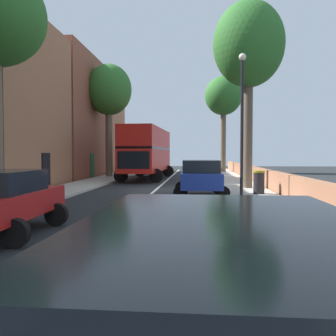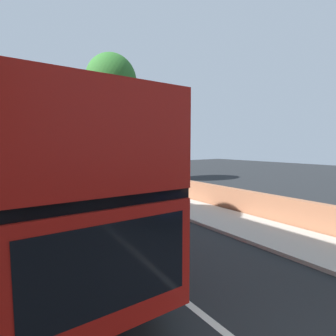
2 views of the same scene
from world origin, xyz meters
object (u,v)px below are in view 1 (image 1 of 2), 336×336
object	(u,v)px
parked_car_red_left_0	(2,198)
street_tree_right_3	(223,97)
street_tree_left_0	(109,91)
parked_car_red_left_1	(153,164)
parked_car_blue_right_3	(201,176)
lamppost_right	(242,114)
street_tree_right_1	(249,46)
double_decker_bus	(147,150)
litter_bin_right	(259,182)
parked_car_white_right_2	(223,330)

from	to	relation	value
parked_car_red_left_0	street_tree_right_3	xyz separation A→B (m)	(7.66, 31.95, 7.30)
street_tree_left_0	parked_car_red_left_1	bearing A→B (deg)	72.88
parked_car_blue_right_3	parked_car_red_left_0	bearing A→B (deg)	-119.81
parked_car_red_left_0	parked_car_red_left_1	world-z (taller)	parked_car_red_left_1
street_tree_left_0	lamppost_right	world-z (taller)	street_tree_left_0
street_tree_right_1	lamppost_right	size ratio (longest dim) A/B	1.66
double_decker_bus	street_tree_left_0	distance (m)	6.43
litter_bin_right	street_tree_left_0	bearing A→B (deg)	128.17
street_tree_right_3	double_decker_bus	bearing A→B (deg)	-121.70
street_tree_left_0	street_tree_right_3	distance (m)	13.98
street_tree_right_3	street_tree_right_1	bearing A→B (deg)	-89.88
double_decker_bus	street_tree_right_1	xyz separation A→B (m)	(6.90, -8.35, 5.74)
parked_car_red_left_0	lamppost_right	bearing A→B (deg)	48.74
street_tree_left_0	litter_bin_right	bearing A→B (deg)	-51.83
parked_car_red_left_0	street_tree_right_3	size ratio (longest dim) A/B	0.39
parked_car_blue_right_3	street_tree_right_1	size ratio (longest dim) A/B	0.40
parked_car_red_left_0	street_tree_right_3	world-z (taller)	street_tree_right_3
double_decker_bus	parked_car_blue_right_3	bearing A→B (deg)	-70.88
parked_car_red_left_1	street_tree_left_0	size ratio (longest dim) A/B	0.41
parked_car_red_left_0	lamppost_right	world-z (taller)	lamppost_right
parked_car_white_right_2	street_tree_right_1	world-z (taller)	street_tree_right_1
street_tree_right_3	parked_car_blue_right_3	bearing A→B (deg)	-96.52
street_tree_right_3	parked_car_red_left_0	bearing A→B (deg)	-103.47
parked_car_red_left_0	street_tree_right_1	distance (m)	16.33
parked_car_red_left_1	street_tree_right_3	distance (m)	10.58
parked_car_blue_right_3	street_tree_right_3	xyz separation A→B (m)	(2.66, 23.22, 7.24)
street_tree_right_3	lamppost_right	bearing A→B (deg)	-92.03
litter_bin_right	street_tree_right_1	bearing A→B (deg)	91.78
street_tree_right_1	parked_car_white_right_2	bearing A→B (deg)	-98.07
parked_car_red_left_1	street_tree_left_0	distance (m)	11.30
parked_car_red_left_1	lamppost_right	size ratio (longest dim) A/B	0.62
double_decker_bus	parked_car_white_right_2	xyz separation A→B (m)	(4.20, -27.40, -1.40)
litter_bin_right	parked_car_red_left_0	bearing A→B (deg)	-130.19
parked_car_red_left_1	lamppost_right	bearing A→B (deg)	-73.99
parked_car_red_left_0	street_tree_right_3	distance (m)	33.66
parked_car_white_right_2	lamppost_right	xyz separation A→B (m)	(1.80, 14.30, 2.86)
parked_car_blue_right_3	street_tree_right_3	world-z (taller)	street_tree_right_3
parked_car_red_left_1	parked_car_white_right_2	bearing A→B (deg)	-82.50
lamppost_right	parked_car_blue_right_3	bearing A→B (deg)	151.44
street_tree_right_3	lamppost_right	size ratio (longest dim) A/B	1.64
parked_car_blue_right_3	parked_car_red_left_1	bearing A→B (deg)	102.42
street_tree_right_3	litter_bin_right	size ratio (longest dim) A/B	9.29
double_decker_bus	street_tree_right_1	distance (m)	12.26
parked_car_white_right_2	parked_car_red_left_1	bearing A→B (deg)	97.50
parked_car_red_left_0	parked_car_blue_right_3	world-z (taller)	parked_car_blue_right_3
parked_car_white_right_2	parked_car_blue_right_3	size ratio (longest dim) A/B	1.08
street_tree_right_1	street_tree_right_3	bearing A→B (deg)	90.12
street_tree_right_1	street_tree_right_3	xyz separation A→B (m)	(-0.04, 19.46, 0.13)
parked_car_white_right_2	parked_car_blue_right_3	distance (m)	15.28
double_decker_bus	parked_car_red_left_0	xyz separation A→B (m)	(-0.80, -20.85, -1.43)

